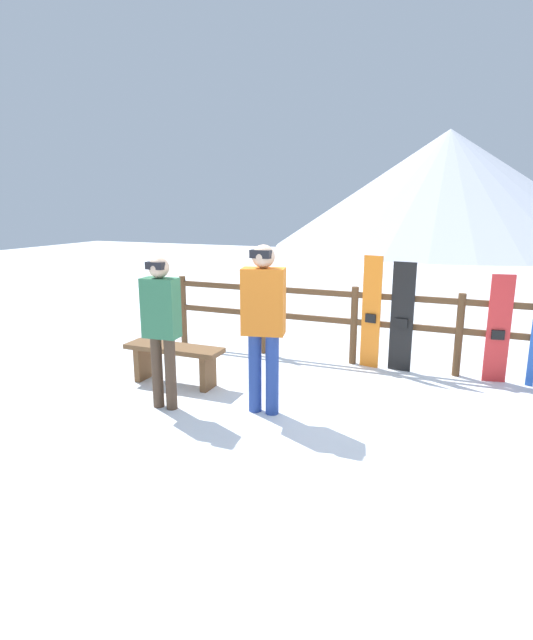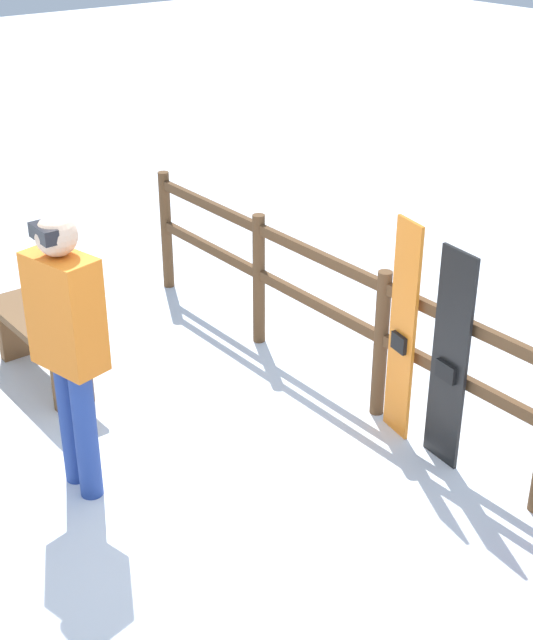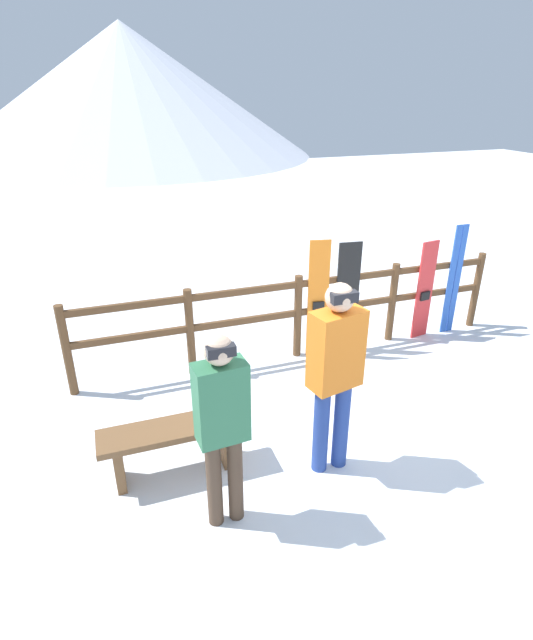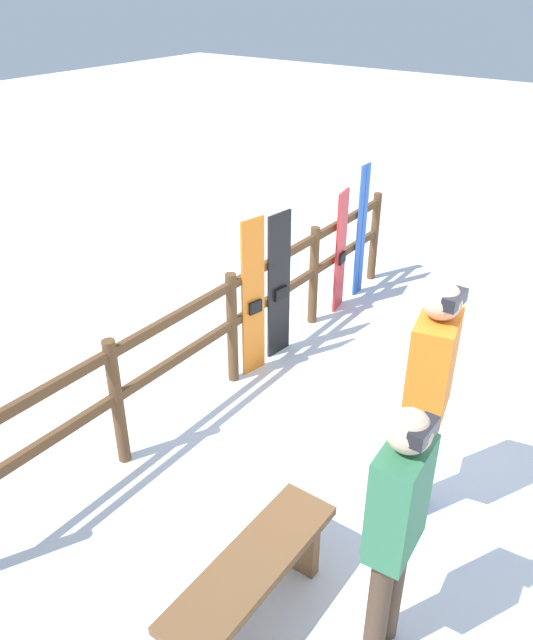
% 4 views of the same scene
% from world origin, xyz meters
% --- Properties ---
extents(ground_plane, '(40.00, 40.00, 0.00)m').
position_xyz_m(ground_plane, '(0.00, 0.00, 0.00)').
color(ground_plane, white).
extents(mountain_backdrop, '(18.00, 18.00, 6.00)m').
position_xyz_m(mountain_backdrop, '(0.00, 23.86, 3.00)').
color(mountain_backdrop, silver).
rests_on(mountain_backdrop, ground).
extents(fence, '(5.64, 0.10, 1.11)m').
position_xyz_m(fence, '(0.00, 1.86, 0.66)').
color(fence, brown).
rests_on(fence, ground).
extents(bench, '(1.27, 0.36, 0.50)m').
position_xyz_m(bench, '(-1.90, 0.18, 0.36)').
color(bench, brown).
rests_on(bench, ground).
extents(person_orange, '(0.49, 0.33, 1.82)m').
position_xyz_m(person_orange, '(-0.52, -0.21, 1.07)').
color(person_orange, navy).
rests_on(person_orange, ground).
extents(person_plaid_green, '(0.40, 0.24, 1.68)m').
position_xyz_m(person_plaid_green, '(-1.59, -0.51, 1.00)').
color(person_plaid_green, '#4C3828').
rests_on(person_plaid_green, ground).
extents(snowboard_orange, '(0.26, 0.09, 1.55)m').
position_xyz_m(snowboard_orange, '(0.24, 1.80, 0.77)').
color(snowboard_orange, orange).
rests_on(snowboard_orange, ground).
extents(snowboard_black_stripe, '(0.30, 0.08, 1.49)m').
position_xyz_m(snowboard_black_stripe, '(0.66, 1.80, 0.74)').
color(snowboard_black_stripe, black).
rests_on(snowboard_black_stripe, ground).
extents(snowboard_red, '(0.28, 0.09, 1.38)m').
position_xyz_m(snowboard_red, '(1.84, 1.80, 0.69)').
color(snowboard_red, red).
rests_on(snowboard_red, ground).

